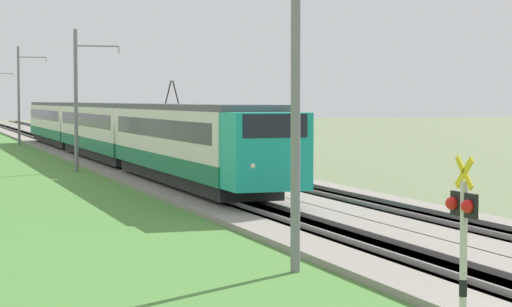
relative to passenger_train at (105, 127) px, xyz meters
The scene contains 10 objects.
ballast_main 2.17m from the passenger_train, ahead, with size 240.00×4.40×0.30m.
ballast_adjacent 4.85m from the passenger_train, 88.12° to the right, with size 240.00×4.40×0.30m.
track_main 2.16m from the passenger_train, ahead, with size 240.00×1.57×0.45m.
track_adjacent 4.85m from the passenger_train, 88.12° to the right, with size 240.00×1.57×0.45m.
grass_verge 6.79m from the passenger_train, 88.73° to the left, with size 240.00×12.57×0.12m.
passenger_train is the anchor object (origin of this frame).
crossing_signal_near 50.64m from the passenger_train, behind, with size 0.70×0.23×3.23m.
catenary_mast_near 42.29m from the passenger_train, behind, with size 0.22×2.56×8.64m.
catenary_mast_mid 9.00m from the passenger_train, 160.36° to the left, with size 0.22×2.56×7.93m.
catenary_mast_far 25.78m from the passenger_train, ahead, with size 0.22×2.56×8.70m.
Camera 1 is at (-13.41, 11.07, 4.04)m, focal length 70.00 mm.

